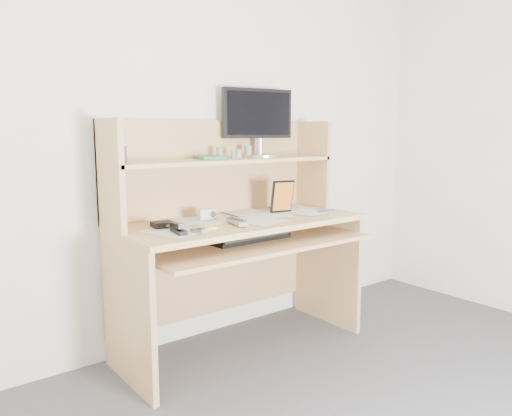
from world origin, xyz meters
TOP-DOWN VIEW (x-y plane):
  - back_wall at (0.00, 1.80)m, footprint 3.60×0.04m
  - desk at (0.00, 1.56)m, footprint 1.40×0.70m
  - paper_clutter at (0.00, 1.48)m, footprint 1.32×0.54m
  - keyboard at (-0.01, 1.39)m, footprint 0.46×0.17m
  - tv_remote at (-0.11, 1.37)m, footprint 0.09×0.20m
  - flip_phone at (-0.38, 1.31)m, footprint 0.06×0.09m
  - stapler at (-0.46, 1.36)m, footprint 0.06×0.15m
  - wallet at (-0.46, 1.54)m, footprint 0.11×0.09m
  - sticky_note_pad at (-0.28, 1.38)m, footprint 0.08×0.08m
  - digital_camera at (-0.16, 1.58)m, footprint 0.10×0.05m
  - game_case at (0.32, 1.50)m, footprint 0.14×0.05m
  - blue_pen at (0.56, 1.37)m, footprint 0.14×0.02m
  - card_box at (-0.64, 1.60)m, footprint 0.07×0.04m
  - shelf_book at (-0.09, 1.65)m, footprint 0.17×0.21m
  - chip_stack_a at (0.07, 1.60)m, footprint 0.05×0.05m
  - chip_stack_b at (0.18, 1.66)m, footprint 0.06×0.06m
  - chip_stack_c at (0.06, 1.63)m, footprint 0.04×0.04m
  - chip_stack_d at (-0.02, 1.67)m, footprint 0.04×0.04m
  - monitor at (0.28, 1.69)m, footprint 0.48×0.24m

SIDE VIEW (x-z plane):
  - keyboard at x=-0.01m, z-range 0.65..0.68m
  - desk at x=0.00m, z-range 0.04..1.34m
  - paper_clutter at x=0.00m, z-range 0.75..0.76m
  - sticky_note_pad at x=-0.28m, z-range 0.75..0.76m
  - blue_pen at x=0.56m, z-range 0.76..0.76m
  - tv_remote at x=-0.11m, z-range 0.76..0.77m
  - flip_phone at x=-0.38m, z-range 0.76..0.78m
  - wallet at x=-0.46m, z-range 0.76..0.78m
  - stapler at x=-0.46m, z-range 0.76..0.80m
  - digital_camera at x=-0.16m, z-range 0.76..0.81m
  - game_case at x=0.32m, z-range 0.76..0.95m
  - shelf_book at x=-0.09m, z-range 1.08..1.10m
  - chip_stack_c at x=0.06m, z-range 1.08..1.13m
  - chip_stack_a at x=0.07m, z-range 1.08..1.13m
  - chip_stack_d at x=-0.02m, z-range 1.08..1.15m
  - chip_stack_b at x=0.18m, z-range 1.08..1.15m
  - card_box at x=-0.64m, z-range 1.08..1.17m
  - back_wall at x=0.00m, z-range 0.00..2.50m
  - monitor at x=0.28m, z-range 1.09..1.51m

